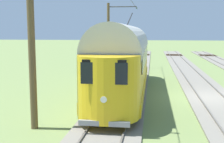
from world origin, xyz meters
The scene contains 6 objects.
ground_plane centered at (0.00, 0.00, 0.00)m, with size 220.00×220.00×0.00m, color olive.
track_adjacent_siding centered at (0.00, -0.31, 0.05)m, with size 2.80×80.00×0.18m.
track_third_siding centered at (5.17, -0.31, 0.05)m, with size 2.80×80.00×0.18m.
vintage_streetcar centered at (5.17, -0.56, 2.25)m, with size 2.65×15.49×5.27m.
catenary_pole_foreground centered at (8.04, -13.82, 3.60)m, with size 3.19×0.28×6.84m.
catenary_pole_mid_near centered at (8.04, 6.46, 3.60)m, with size 3.19×0.28×6.84m.
Camera 1 is at (3.43, 17.56, 3.93)m, focal length 47.54 mm.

